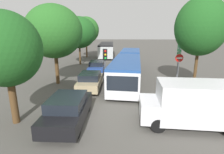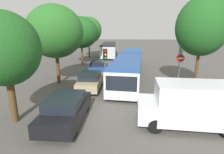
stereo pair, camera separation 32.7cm
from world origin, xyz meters
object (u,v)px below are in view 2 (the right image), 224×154
(queued_car_black, at_px, (66,109))
(queued_car_tan, at_px, (91,81))
(queued_car_blue, at_px, (98,67))
(tree_right_near, at_px, (202,27))
(tree_left_distant, at_px, (88,31))
(white_van, at_px, (193,104))
(tree_left_mid, at_px, (56,33))
(tree_left_far, at_px, (81,33))
(traffic_light, at_px, (105,60))
(no_entry_sign, at_px, (180,65))
(city_bus_rear, at_px, (109,49))
(articulated_bus, at_px, (130,64))
(tree_left_near, at_px, (5,49))
(direction_sign_post, at_px, (180,55))

(queued_car_black, xyz_separation_m, queued_car_tan, (0.23, 5.65, -0.04))
(queued_car_blue, height_order, tree_right_near, tree_right_near)
(tree_right_near, bearing_deg, tree_left_distant, 124.47)
(white_van, distance_m, tree_left_mid, 12.38)
(tree_left_far, bearing_deg, queued_car_tan, -73.24)
(queued_car_blue, relative_size, traffic_light, 1.19)
(traffic_light, distance_m, tree_left_mid, 5.27)
(no_entry_sign, distance_m, tree_right_near, 3.56)
(city_bus_rear, distance_m, no_entry_sign, 20.58)
(queued_car_tan, relative_size, tree_right_near, 0.56)
(articulated_bus, distance_m, tree_left_near, 12.55)
(queued_car_tan, xyz_separation_m, tree_left_near, (-3.05, -5.77, 3.17))
(white_van, xyz_separation_m, tree_left_far, (-9.68, 16.99, 3.34))
(tree_right_near, bearing_deg, queued_car_tan, -177.31)
(articulated_bus, xyz_separation_m, queued_car_black, (-3.63, -10.34, -0.59))
(traffic_light, bearing_deg, city_bus_rear, 168.16)
(city_bus_rear, height_order, tree_left_mid, tree_left_mid)
(city_bus_rear, xyz_separation_m, tree_left_distant, (-3.69, -1.71, 3.41))
(queued_car_tan, bearing_deg, traffic_light, -95.98)
(tree_left_far, bearing_deg, tree_right_near, -41.96)
(direction_sign_post, bearing_deg, city_bus_rear, -59.37)
(city_bus_rear, distance_m, white_van, 26.98)
(tree_left_near, relative_size, tree_left_distant, 0.78)
(tree_left_distant, bearing_deg, queued_car_blue, -73.89)
(white_van, distance_m, direction_sign_post, 9.23)
(city_bus_rear, height_order, white_van, city_bus_rear)
(queued_car_tan, distance_m, tree_left_distant, 19.65)
(queued_car_black, relative_size, tree_left_mid, 0.62)
(queued_car_blue, height_order, white_van, white_van)
(queued_car_tan, distance_m, tree_left_far, 12.44)
(queued_car_tan, bearing_deg, tree_left_near, 151.95)
(tree_right_near, bearing_deg, tree_left_far, 138.04)
(direction_sign_post, relative_size, tree_left_near, 0.63)
(tree_left_near, bearing_deg, articulated_bus, 58.32)
(tree_left_mid, bearing_deg, tree_left_near, -88.25)
(tree_left_near, xyz_separation_m, tree_right_near, (11.78, 6.18, 1.20))
(queued_car_blue, distance_m, tree_right_near, 11.40)
(direction_sign_post, bearing_deg, tree_left_near, 43.39)
(queued_car_blue, bearing_deg, tree_left_near, 166.18)
(traffic_light, xyz_separation_m, tree_left_near, (-4.34, -5.64, 1.39))
(city_bus_rear, relative_size, queued_car_blue, 2.87)
(queued_car_blue, distance_m, no_entry_sign, 9.15)
(tree_left_distant, bearing_deg, tree_left_mid, -87.91)
(queued_car_tan, distance_m, tree_left_mid, 5.28)
(queued_car_tan, distance_m, queued_car_blue, 5.98)
(tree_left_far, bearing_deg, traffic_light, -67.72)
(city_bus_rear, height_order, queued_car_tan, city_bus_rear)
(tree_left_distant, bearing_deg, tree_left_far, -86.21)
(queued_car_blue, xyz_separation_m, tree_left_far, (-3.21, 5.34, 3.87))
(queued_car_blue, xyz_separation_m, traffic_light, (1.48, -6.11, 1.79))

